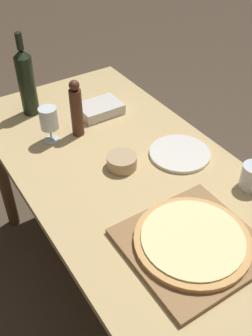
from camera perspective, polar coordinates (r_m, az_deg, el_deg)
ground_plane at (r=1.98m, az=1.56°, el=-18.34°), size 12.00×12.00×0.00m
dining_table at (r=1.46m, az=2.01°, el=-4.62°), size 0.76×1.68×0.76m
cutting_board at (r=1.20m, az=9.52°, el=-10.88°), size 0.38×0.37×0.02m
pizza at (r=1.19m, az=9.63°, el=-10.25°), size 0.35×0.35×0.02m
wine_bottle at (r=1.73m, az=-14.26°, el=12.10°), size 0.07×0.07×0.36m
pepper_mill at (r=1.57m, az=-7.22°, el=8.44°), size 0.05×0.05×0.24m
wine_glass at (r=1.56m, az=-11.16°, el=6.93°), size 0.07×0.07×0.15m
small_bowl at (r=1.44m, az=-0.61°, el=0.93°), size 0.11×0.11×0.05m
dinner_plate at (r=1.52m, az=7.79°, el=2.11°), size 0.23×0.23×0.01m
food_container at (r=1.75m, az=-3.82°, el=8.59°), size 0.18×0.13×0.04m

